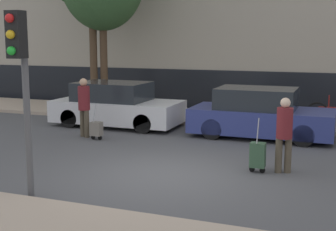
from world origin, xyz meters
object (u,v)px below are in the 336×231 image
parked_car_0 (116,106)px  pedestrian_left (84,104)px  parked_car_1 (260,115)px  traffic_light (20,66)px  trolley_left (96,129)px  pedestrian_right (284,131)px  parked_bicycle (334,114)px  trolley_right (258,155)px

parked_car_0 → pedestrian_left: bearing=-91.2°
parked_car_1 → traffic_light: 7.67m
trolley_left → traffic_light: bearing=-74.6°
pedestrian_right → traffic_light: traffic_light is taller
pedestrian_left → pedestrian_right: size_ratio=1.06×
parked_car_1 → traffic_light: traffic_light is taller
parked_car_0 → pedestrian_right: bearing=-31.5°
parked_bicycle → parked_car_0: bearing=-163.4°
parked_car_1 → parked_bicycle: size_ratio=2.30×
pedestrian_right → trolley_right: pedestrian_right is taller
pedestrian_left → pedestrian_right: 6.15m
trolley_left → pedestrian_right: size_ratio=0.65×
trolley_right → parked_car_0: bearing=144.7°
parked_car_1 → trolley_right: bearing=-80.6°
trolley_right → traffic_light: 5.18m
parked_car_0 → pedestrian_left: (-0.04, -1.93, 0.31)m
trolley_right → parked_bicycle: trolley_right is taller
parked_car_0 → trolley_left: size_ratio=3.97×
trolley_left → trolley_right: bearing=-18.7°
pedestrian_left → parked_bicycle: pedestrian_left is taller
pedestrian_left → trolley_left: size_ratio=1.64×
pedestrian_right → parked_car_0: bearing=128.0°
pedestrian_left → parked_bicycle: (6.78, 3.94, -0.49)m
parked_car_1 → parked_bicycle: parked_car_1 is taller
parked_car_0 → parked_car_1: 4.75m
parked_car_0 → traffic_light: traffic_light is taller
parked_bicycle → pedestrian_left: bearing=-149.8°
parked_car_0 → pedestrian_left: pedestrian_left is taller
traffic_light → pedestrian_left: bearing=110.0°
trolley_left → pedestrian_right: 5.64m
pedestrian_left → parked_bicycle: size_ratio=0.97×
trolley_left → pedestrian_right: pedestrian_right is taller
pedestrian_right → parked_bicycle: size_ratio=0.92×
pedestrian_left → trolley_left: pedestrian_left is taller
trolley_left → pedestrian_right: bearing=-15.2°
parked_car_0 → trolley_left: (0.47, -2.14, -0.36)m
pedestrian_left → parked_car_1: bearing=-136.5°
traffic_light → parked_bicycle: bearing=61.3°
trolley_right → parked_bicycle: 5.97m
pedestrian_left → traffic_light: (1.84, -5.06, 1.40)m
pedestrian_right → trolley_right: 0.77m
pedestrian_right → trolley_right: size_ratio=1.36×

